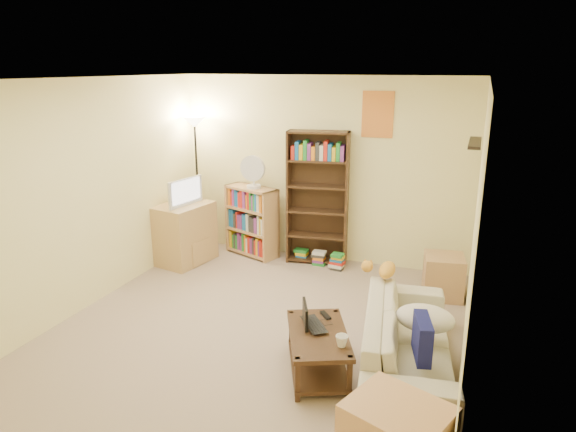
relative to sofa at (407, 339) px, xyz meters
The scene contains 18 objects.
room 2.05m from the sofa, behind, with size 4.50×4.54×2.52m.
sofa is the anchor object (origin of this frame).
navy_pillow 0.49m from the sofa, 68.62° to the right, with size 0.37×0.11×0.33m, color #121551.
cream_blanket 0.25m from the sofa, 27.28° to the left, with size 0.51×0.37×0.22m, color beige.
tabby_cat 0.85m from the sofa, 117.46° to the left, with size 0.44×0.21×0.15m.
coffee_table 0.80m from the sofa, 153.43° to the right, with size 0.81×1.01×0.40m.
laptop 0.79m from the sofa, 162.02° to the right, with size 0.40×0.42×0.03m, color black.
laptop_screen 0.94m from the sofa, 161.18° to the right, with size 0.01×0.30×0.20m, color white.
mug 0.71m from the sofa, 132.71° to the right, with size 0.15×0.15×0.10m, color white.
tv_remote 0.76m from the sofa, behind, with size 0.05×0.16×0.02m, color black.
tv_stand 3.60m from the sofa, 154.15° to the left, with size 0.54×0.76×0.82m, color tan.
television 3.67m from the sofa, 154.15° to the left, with size 0.19×0.63×0.36m, color black.
tall_bookshelf 2.76m from the sofa, 125.00° to the left, with size 0.84×0.39×1.80m.
short_bookshelf 3.29m from the sofa, 139.22° to the left, with size 0.83×0.56×0.99m.
desk_fan 3.35m from the sofa, 139.21° to the left, with size 0.35×0.20×0.46m.
floor_lamp 4.16m from the sofa, 147.28° to the left, with size 0.33×0.33×1.93m.
side_table 1.66m from the sofa, 83.74° to the left, with size 0.44×0.44×0.50m, color tan.
book_stacks 2.54m from the sofa, 124.58° to the left, with size 0.74×0.30×0.23m.
Camera 1 is at (1.97, -4.31, 2.61)m, focal length 32.00 mm.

